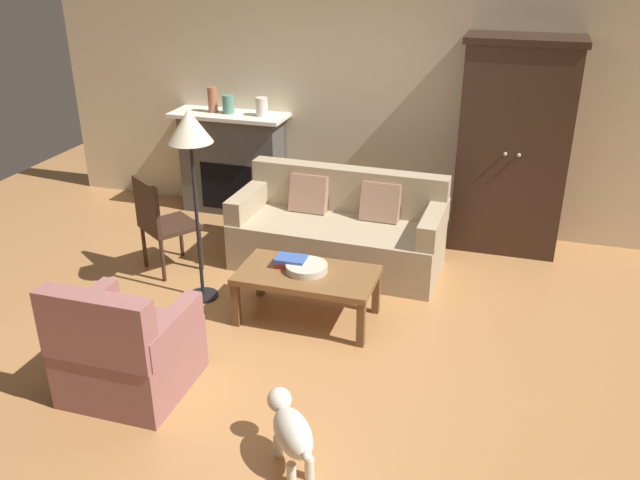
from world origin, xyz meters
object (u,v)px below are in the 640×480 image
(couch, at_px, (339,232))
(mantel_vase_terracotta, at_px, (212,100))
(book_stack, at_px, (292,262))
(floor_lamp, at_px, (190,138))
(mantel_vase_jade, at_px, (228,104))
(armchair_near_left, at_px, (126,351))
(dog, at_px, (291,430))
(fireplace, at_px, (232,162))
(fruit_bowl, at_px, (307,268))
(armoire, at_px, (513,147))
(mantel_vase_cream, at_px, (262,107))
(coffee_table, at_px, (307,279))
(side_chair_wooden, at_px, (160,220))

(couch, height_order, mantel_vase_terracotta, mantel_vase_terracotta)
(book_stack, height_order, floor_lamp, floor_lamp)
(mantel_vase_jade, relative_size, armchair_near_left, 0.22)
(mantel_vase_jade, xyz_separation_m, armchair_near_left, (0.65, -3.24, -0.90))
(mantel_vase_jade, distance_m, floor_lamp, 2.00)
(dog, bearing_deg, fireplace, 118.31)
(fireplace, xyz_separation_m, fruit_bowl, (1.51, -1.98, -0.12))
(fruit_bowl, xyz_separation_m, dog, (0.43, -1.62, -0.20))
(armchair_near_left, xyz_separation_m, dog, (1.29, -0.34, -0.07))
(armoire, distance_m, fruit_bowl, 2.46)
(mantel_vase_terracotta, height_order, armchair_near_left, mantel_vase_terracotta)
(mantel_vase_cream, relative_size, dog, 0.40)
(armoire, xyz_separation_m, book_stack, (-1.58, -1.86, -0.56))
(fruit_bowl, height_order, floor_lamp, floor_lamp)
(fruit_bowl, distance_m, book_stack, 0.15)
(fruit_bowl, bearing_deg, armchair_near_left, -123.82)
(book_stack, bearing_deg, armchair_near_left, -118.33)
(fireplace, relative_size, mantel_vase_terracotta, 4.73)
(dog, bearing_deg, mantel_vase_jade, 118.43)
(fruit_bowl, height_order, mantel_vase_jade, mantel_vase_jade)
(armoire, xyz_separation_m, floor_lamp, (-2.40, -1.85, 0.39))
(armoire, relative_size, fruit_bowl, 6.10)
(book_stack, bearing_deg, fruit_bowl, -18.13)
(couch, xyz_separation_m, mantel_vase_cream, (-1.11, 0.93, 0.90))
(coffee_table, height_order, book_stack, book_stack)
(fireplace, distance_m, armoire, 2.99)
(couch, bearing_deg, mantel_vase_cream, 140.06)
(armoire, height_order, book_stack, armoire)
(armoire, height_order, couch, armoire)
(fireplace, distance_m, fruit_bowl, 2.49)
(side_chair_wooden, relative_size, dog, 1.87)
(mantel_vase_jade, xyz_separation_m, mantel_vase_cream, (0.38, 0.00, -0.00))
(mantel_vase_terracotta, distance_m, floor_lamp, 2.05)
(armoire, relative_size, book_stack, 8.00)
(fireplace, relative_size, dog, 2.62)
(book_stack, xyz_separation_m, floor_lamp, (-0.82, 0.01, 0.95))
(floor_lamp, bearing_deg, fruit_bowl, -3.17)
(fireplace, xyz_separation_m, coffee_table, (1.52, -2.00, -0.20))
(book_stack, relative_size, side_chair_wooden, 0.28)
(couch, bearing_deg, mantel_vase_terracotta, 150.90)
(fruit_bowl, distance_m, mantel_vase_terracotta, 2.71)
(mantel_vase_jade, height_order, side_chair_wooden, mantel_vase_jade)
(fruit_bowl, xyz_separation_m, book_stack, (-0.14, 0.05, 0.01))
(mantel_vase_terracotta, height_order, mantel_vase_jade, mantel_vase_terracotta)
(couch, bearing_deg, side_chair_wooden, -157.44)
(fireplace, distance_m, mantel_vase_cream, 0.75)
(fruit_bowl, distance_m, mantel_vase_jade, 2.59)
(fruit_bowl, relative_size, dog, 0.69)
(couch, xyz_separation_m, armchair_near_left, (-0.84, -2.31, -0.00))
(mantel_vase_jade, distance_m, side_chair_wooden, 1.71)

